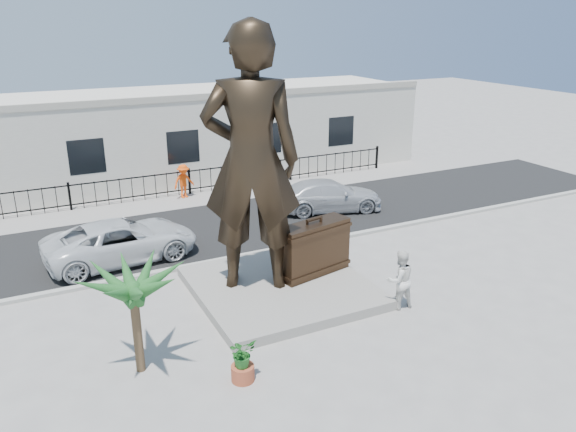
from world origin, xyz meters
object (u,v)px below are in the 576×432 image
object	(u,v)px
suitcase	(314,248)
car_white	(121,241)
tourist	(400,280)
statue	(251,160)

from	to	relation	value
suitcase	car_white	distance (m)	6.93
suitcase	tourist	size ratio (longest dim) A/B	1.36
statue	car_white	bearing A→B (deg)	-28.49
car_white	statue	bearing A→B (deg)	-148.89
statue	suitcase	xyz separation A→B (m)	(2.03, -0.19, -3.08)
statue	suitcase	size ratio (longest dim) A/B	3.20
tourist	statue	bearing A→B (deg)	-35.29
statue	tourist	bearing A→B (deg)	165.13
statue	suitcase	world-z (taller)	statue
statue	tourist	world-z (taller)	statue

